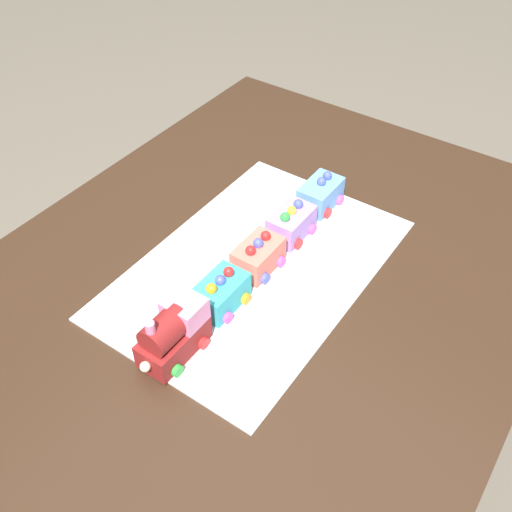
# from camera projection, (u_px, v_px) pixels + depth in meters

# --- Properties ---
(ground_plane) EXTENTS (8.00, 8.00, 0.00)m
(ground_plane) POSITION_uv_depth(u_px,v_px,m) (250.00, 473.00, 1.62)
(ground_plane) COLOR #6B6054
(dining_table) EXTENTS (1.40, 1.00, 0.74)m
(dining_table) POSITION_uv_depth(u_px,v_px,m) (247.00, 326.00, 1.18)
(dining_table) COLOR #382316
(dining_table) RESTS_ON ground
(cake_board) EXTENTS (0.60, 0.40, 0.00)m
(cake_board) POSITION_uv_depth(u_px,v_px,m) (256.00, 268.00, 1.15)
(cake_board) COLOR silver
(cake_board) RESTS_ON dining_table
(cake_locomotive) EXTENTS (0.14, 0.08, 0.12)m
(cake_locomotive) POSITION_uv_depth(u_px,v_px,m) (173.00, 333.00, 0.97)
(cake_locomotive) COLOR maroon
(cake_locomotive) RESTS_ON cake_board
(cake_car_tanker_turquoise) EXTENTS (0.10, 0.08, 0.07)m
(cake_car_tanker_turquoise) POSITION_uv_depth(u_px,v_px,m) (221.00, 293.00, 1.06)
(cake_car_tanker_turquoise) COLOR #38B7C6
(cake_car_tanker_turquoise) RESTS_ON cake_board
(cake_car_hopper_coral) EXTENTS (0.10, 0.08, 0.07)m
(cake_car_hopper_coral) POSITION_uv_depth(u_px,v_px,m) (258.00, 256.00, 1.13)
(cake_car_hopper_coral) COLOR #F27260
(cake_car_hopper_coral) RESTS_ON cake_board
(cake_car_flatbed_lavender) EXTENTS (0.10, 0.08, 0.07)m
(cake_car_flatbed_lavender) POSITION_uv_depth(u_px,v_px,m) (291.00, 223.00, 1.20)
(cake_car_flatbed_lavender) COLOR #AD84E0
(cake_car_flatbed_lavender) RESTS_ON cake_board
(cake_car_gondola_sky_blue) EXTENTS (0.10, 0.08, 0.07)m
(cake_car_gondola_sky_blue) POSITION_uv_depth(u_px,v_px,m) (320.00, 194.00, 1.27)
(cake_car_gondola_sky_blue) COLOR #669EEA
(cake_car_gondola_sky_blue) RESTS_ON cake_board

